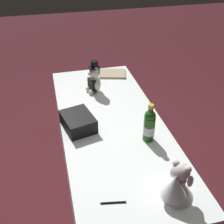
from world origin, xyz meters
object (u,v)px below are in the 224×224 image
at_px(teddy_bear_groom, 94,80).
at_px(teddy_bear_bride, 178,184).
at_px(signing_pen, 112,203).
at_px(guestbook, 113,74).
at_px(gift_case_black, 78,121).
at_px(champagne_bottle, 149,125).

relative_size(teddy_bear_groom, teddy_bear_bride, 1.19).
bearing_deg(signing_pen, teddy_bear_bride, -97.16).
relative_size(teddy_bear_groom, guestbook, 1.13).
bearing_deg(teddy_bear_bride, teddy_bear_groom, 9.62).
bearing_deg(gift_case_black, teddy_bear_bride, -150.52).
bearing_deg(teddy_bear_groom, gift_case_black, 156.33).
distance_m(teddy_bear_groom, champagne_bottle, 0.80).
relative_size(teddy_bear_groom, champagne_bottle, 1.02).
bearing_deg(teddy_bear_groom, signing_pen, 173.64).
bearing_deg(guestbook, champagne_bottle, -165.14).
height_order(teddy_bear_bride, signing_pen, teddy_bear_bride).
height_order(teddy_bear_groom, guestbook, teddy_bear_groom).
bearing_deg(champagne_bottle, teddy_bear_bride, 177.19).
height_order(champagne_bottle, gift_case_black, champagne_bottle).
relative_size(teddy_bear_bride, gift_case_black, 0.81).
xyz_separation_m(teddy_bear_groom, teddy_bear_bride, (-1.28, -0.22, -0.01)).
bearing_deg(teddy_bear_groom, champagne_bottle, -162.33).
height_order(gift_case_black, guestbook, gift_case_black).
bearing_deg(champagne_bottle, signing_pen, 141.29).
relative_size(teddy_bear_bride, signing_pen, 1.69).
distance_m(teddy_bear_bride, champagne_bottle, 0.52).
relative_size(champagne_bottle, guestbook, 1.11).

